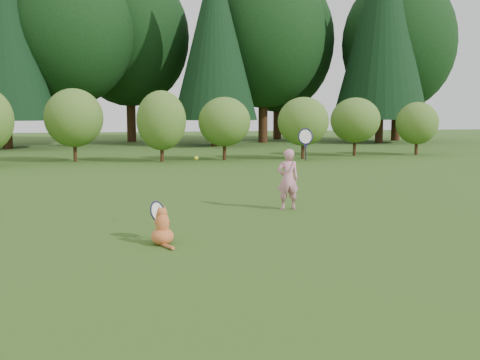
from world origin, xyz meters
name	(u,v)px	position (x,y,z in m)	size (l,w,h in m)	color
ground	(240,231)	(0.00, 0.00, 0.00)	(100.00, 100.00, 0.00)	#2B4A14
shrub_row	(157,125)	(0.00, 13.00, 1.40)	(28.00, 3.00, 2.80)	#4A6A21
woodland_backdrop	(138,11)	(0.00, 23.00, 7.50)	(48.00, 10.00, 15.00)	black
child	(288,178)	(1.37, 1.65, 0.60)	(0.67, 0.44, 1.72)	pink
cat	(162,225)	(-1.26, -0.53, 0.28)	(0.39, 0.77, 0.73)	#D36428
tennis_ball	(196,158)	(-0.63, 0.29, 1.13)	(0.06, 0.06, 0.06)	gold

